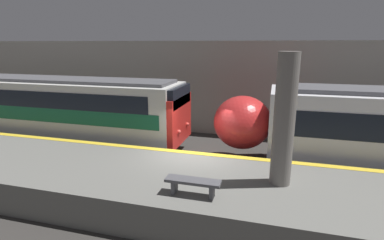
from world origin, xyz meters
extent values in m
plane|color=#33302D|center=(0.00, 0.00, 0.00)|extent=(120.00, 120.00, 0.00)
cube|color=slate|center=(0.00, -2.06, 0.53)|extent=(40.00, 4.12, 1.06)
cube|color=gold|center=(0.00, -0.15, 1.06)|extent=(40.00, 0.30, 0.01)
cube|color=#9E998E|center=(0.00, 5.96, 2.60)|extent=(50.00, 0.15, 5.19)
cylinder|color=slate|center=(3.11, -1.86, 2.95)|extent=(0.59, 0.59, 3.78)
ellipsoid|color=red|center=(1.57, 2.03, 1.81)|extent=(2.42, 2.60, 2.23)
sphere|color=#F2EFCC|center=(0.62, 2.03, 1.41)|extent=(0.20, 0.20, 0.20)
cube|color=black|center=(-8.98, 2.03, 0.31)|extent=(14.06, 2.32, 0.61)
cube|color=silver|center=(-8.98, 2.03, 1.94)|extent=(15.29, 2.83, 2.66)
cube|color=#145638|center=(-8.98, 0.61, 1.89)|extent=(14.67, 0.02, 0.64)
cube|color=black|center=(-8.98, 0.61, 2.58)|extent=(13.76, 0.02, 0.74)
cube|color=red|center=(-1.21, 2.03, 1.73)|extent=(0.25, 2.77, 2.13)
cube|color=black|center=(-1.21, 2.03, 2.79)|extent=(0.25, 2.49, 0.85)
sphere|color=#EA4C42|center=(-1.06, 1.39, 1.36)|extent=(0.18, 0.18, 0.18)
sphere|color=#EA4C42|center=(-1.06, 2.67, 1.36)|extent=(0.18, 0.18, 0.18)
cube|color=#4C4C51|center=(-8.98, 2.03, 3.34)|extent=(14.67, 2.04, 0.14)
cube|color=#4C4C51|center=(0.32, -3.25, 1.26)|extent=(0.10, 0.32, 0.41)
cube|color=#4C4C51|center=(1.37, -3.25, 1.26)|extent=(0.10, 0.32, 0.41)
cube|color=#4C4C51|center=(0.84, -3.25, 1.47)|extent=(1.50, 0.40, 0.08)
camera|label=1|loc=(2.79, -10.33, 5.03)|focal=28.00mm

